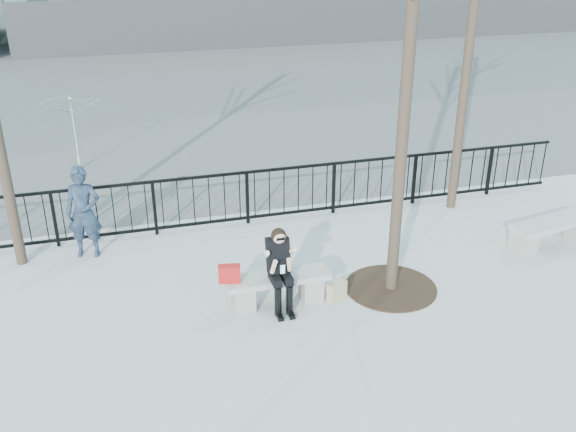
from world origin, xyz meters
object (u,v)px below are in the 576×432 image
object	(u,v)px
seated_woman	(280,270)
standing_man	(84,212)
bench_main	(278,286)
bench_second	(553,230)

from	to	relation	value
seated_woman	standing_man	bearing A→B (deg)	137.20
seated_woman	bench_main	bearing A→B (deg)	90.00
bench_second	seated_woman	bearing A→B (deg)	175.26
bench_second	standing_man	distance (m)	8.48
bench_second	standing_man	bearing A→B (deg)	154.84
bench_main	seated_woman	distance (m)	0.40
seated_woman	bench_second	bearing A→B (deg)	6.66
bench_second	standing_man	size ratio (longest dim) A/B	1.07
bench_second	standing_man	world-z (taller)	standing_man
bench_main	standing_man	distance (m)	3.82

